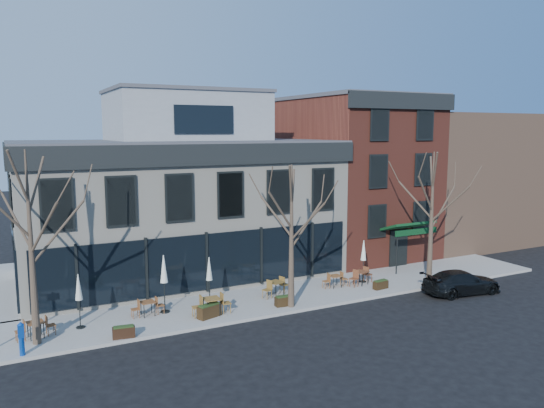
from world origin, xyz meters
name	(u,v)px	position (x,y,z in m)	size (l,w,h in m)	color
ground	(207,296)	(0.00, 0.00, 0.00)	(120.00, 120.00, 0.00)	black
sidewalk_front	(279,297)	(3.25, -2.15, 0.07)	(33.50, 4.70, 0.15)	gray
corner_building	(178,198)	(0.07, 5.07, 4.72)	(18.39, 10.39, 11.10)	beige
red_brick_building	(354,175)	(13.00, 4.98, 5.64)	(8.20, 11.78, 11.18)	maroon
bg_building	(447,177)	(23.00, 6.00, 5.00)	(12.00, 12.00, 10.00)	#8C664C
tree_corner	(31,245)	(-8.49, -3.20, 4.25)	(3.93, 3.98, 7.92)	#382B21
tree_mid	(292,234)	(3.01, -3.90, 3.79)	(3.50, 3.55, 7.04)	#382B21
tree_right	(432,216)	(12.01, -3.90, 4.02)	(3.72, 3.77, 7.48)	#382B21
parked_sedan	(462,282)	(12.47, -5.86, 0.64)	(1.80, 4.42, 1.28)	black
call_box	(21,338)	(-9.08, -4.20, 0.86)	(0.27, 0.27, 1.35)	#0B3793
cafe_set_0	(36,328)	(-8.50, -2.54, 0.59)	(1.66, 0.75, 0.85)	brown
cafe_set_1	(148,307)	(-3.64, -1.98, 0.58)	(1.59, 0.66, 0.83)	brown
cafe_set_2	(212,304)	(-0.94, -3.27, 0.66)	(1.91, 0.79, 1.00)	brown
cafe_set_3	(276,287)	(3.12, -2.01, 0.63)	(1.81, 1.00, 0.93)	brown
cafe_set_4	(335,280)	(6.77, -2.15, 0.57)	(1.56, 0.65, 0.81)	brown
cafe_set_5	(361,276)	(8.36, -2.36, 0.63)	(1.82, 0.96, 0.93)	brown
umbrella_0	(79,290)	(-6.69, -2.20, 1.87)	(0.39, 0.39, 2.44)	black
umbrella_1	(164,272)	(-2.80, -1.90, 2.13)	(0.45, 0.45, 2.81)	black
umbrella_2	(209,271)	(-0.54, -1.92, 1.89)	(0.39, 0.39, 2.47)	black
umbrella_4	(364,253)	(8.76, -2.03, 1.87)	(0.39, 0.39, 2.44)	black
planter_0	(124,332)	(-5.21, -4.20, 0.40)	(0.96, 0.48, 0.51)	black
planter_1	(209,311)	(-1.14, -3.50, 0.47)	(1.23, 0.80, 0.64)	black
planter_2	(284,301)	(2.75, -3.65, 0.41)	(0.95, 0.42, 0.52)	black
planter_3	(381,284)	(8.82, -3.55, 0.40)	(0.92, 0.45, 0.49)	black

